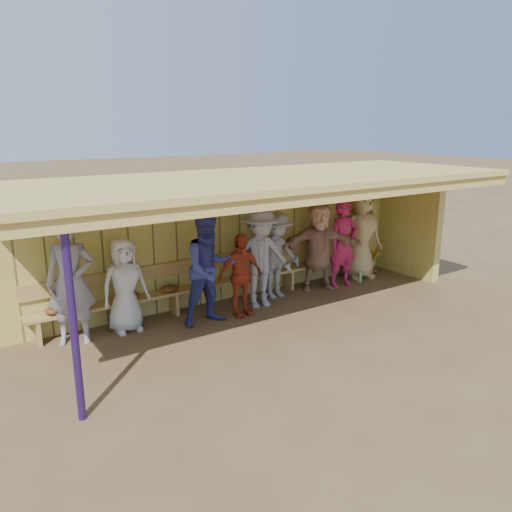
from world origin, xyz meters
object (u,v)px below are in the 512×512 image
Objects in this scene: player_c at (210,269)px; player_extra at (260,258)px; player_e at (276,255)px; player_b at (125,285)px; player_d at (240,275)px; player_f at (319,246)px; player_a at (71,282)px; player_g at (343,244)px; player_h at (362,234)px; bench at (234,274)px.

player_c reaches higher than player_extra.
player_e is at bearing 15.93° from player_c.
player_d is (1.94, -0.45, -0.04)m from player_b.
player_a is at bearing -157.64° from player_f.
player_d is at bearing -172.68° from player_g.
player_h is (2.32, 0.00, 0.14)m from player_e.
bench is at bearing 39.96° from player_c.
bench is at bearing 5.63° from player_b.
player_e is at bearing -174.34° from player_h.
player_a is 3.14m from bench.
player_extra is (1.17, 0.21, -0.03)m from player_c.
player_f is (2.73, 0.37, -0.05)m from player_c.
player_a is at bearing 168.68° from player_d.
player_e is 0.62m from player_extra.
player_extra is at bearing -169.11° from player_h.
player_c is 0.66m from player_d.
player_f is at bearing 7.19° from player_d.
player_c is 0.98× the size of player_h.
bench is (0.95, 0.78, -0.45)m from player_c.
player_g is at bearing -4.93° from player_b.
bench is (-1.78, 0.41, -0.39)m from player_f.
player_a is 1.02× the size of player_c.
player_d is at bearing 3.00° from player_c.
player_e is 0.93× the size of player_g.
player_b is at bearing 20.67° from player_a.
player_g reaches higher than player_b.
player_a reaches higher than player_b.
player_extra is (-2.87, -0.26, -0.05)m from player_h.
player_a is 5.43m from player_g.
player_extra is at bearing -8.09° from player_b.
player_d is 0.81× the size of player_g.
player_d is 2.67m from player_g.
player_b is 1.41m from player_c.
player_h is at bearing 7.25° from player_c.
player_d is at bearing -15.08° from player_b.
player_extra reaches higher than player_b.
player_extra reaches higher than player_g.
player_c is at bearing -167.66° from player_h.
player_g is at bearing 2.53° from player_d.
player_b is 0.86× the size of player_f.
player_f is 0.24× the size of bench.
player_g is (2.66, 0.22, 0.17)m from player_d.
player_g is at bearing -11.11° from player_e.
player_e is 0.22× the size of bench.
bench is at bearing 64.54° from player_d.
player_g is 0.24× the size of bench.
player_h is 0.26× the size of bench.
player_f is 0.97× the size of player_extra.
player_e is 0.93× the size of player_f.
player_a is 2.20m from player_c.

